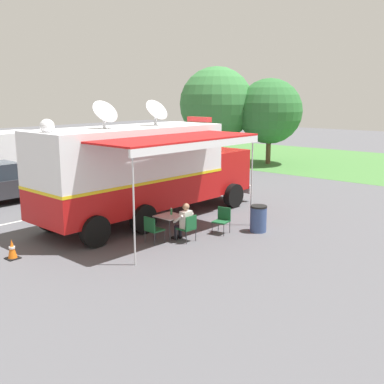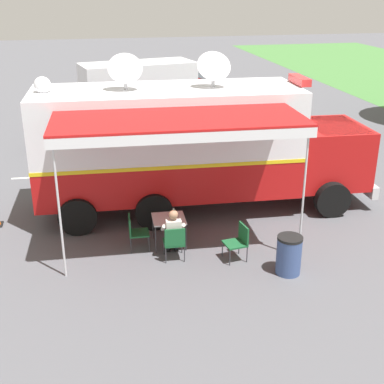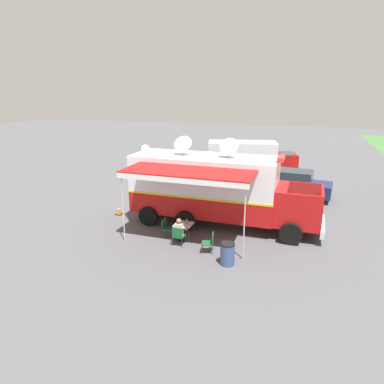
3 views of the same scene
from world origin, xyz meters
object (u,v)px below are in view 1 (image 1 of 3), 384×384
object	(u,v)px
car_far_corner	(119,169)
support_truck	(1,158)
command_truck	(147,168)
trash_bin	(258,219)
folding_chair_beside_table	(152,228)
folding_chair_spare_by_truck	(223,218)
folding_table	(170,217)
traffic_cone	(12,249)
seated_responder	(184,221)
water_bottle	(171,211)
folding_chair_at_table	(188,226)

from	to	relation	value
car_far_corner	support_truck	bearing A→B (deg)	-143.16
command_truck	support_truck	world-z (taller)	command_truck
command_truck	trash_bin	xyz separation A→B (m)	(4.04, 1.33, -1.49)
folding_chair_beside_table	trash_bin	xyz separation A→B (m)	(1.84, 3.27, -0.06)
folding_chair_spare_by_truck	support_truck	bearing A→B (deg)	-178.54
folding_table	traffic_cone	size ratio (longest dim) A/B	1.43
folding_chair_spare_by_truck	folding_chair_beside_table	bearing A→B (deg)	-113.08
folding_chair_beside_table	seated_responder	xyz separation A→B (m)	(0.57, 0.86, 0.14)
support_truck	traffic_cone	bearing A→B (deg)	-27.11
folding_chair_spare_by_truck	support_truck	world-z (taller)	support_truck
water_bottle	support_truck	world-z (taller)	support_truck
folding_chair_at_table	support_truck	bearing A→B (deg)	175.25
folding_table	folding_chair_at_table	world-z (taller)	folding_chair_at_table
water_bottle	command_truck	bearing A→B (deg)	155.47
water_bottle	folding_chair_beside_table	bearing A→B (deg)	-84.43
folding_chair_beside_table	support_truck	size ratio (longest dim) A/B	0.12
folding_chair_beside_table	support_truck	bearing A→B (deg)	171.28
folding_chair_beside_table	seated_responder	bearing A→B (deg)	56.39
folding_chair_at_table	car_far_corner	world-z (taller)	car_far_corner
support_truck	folding_table	bearing A→B (deg)	-5.04
support_truck	water_bottle	bearing A→B (deg)	-4.47
seated_responder	traffic_cone	distance (m)	5.19
folding_chair_at_table	traffic_cone	size ratio (longest dim) A/B	1.50
seated_responder	trash_bin	distance (m)	2.73
trash_bin	car_far_corner	distance (m)	10.21
command_truck	folding_chair_spare_by_truck	distance (m)	3.53
seated_responder	trash_bin	size ratio (longest dim) A/B	1.37
trash_bin	traffic_cone	world-z (taller)	trash_bin
trash_bin	folding_chair_beside_table	bearing A→B (deg)	-119.39
folding_chair_spare_by_truck	seated_responder	world-z (taller)	seated_responder
folding_table	folding_chair_at_table	distance (m)	0.82
folding_chair_beside_table	trash_bin	bearing A→B (deg)	60.61
water_bottle	folding_chair_spare_by_truck	distance (m)	1.78
folding_table	seated_responder	bearing A→B (deg)	0.70
command_truck	seated_responder	xyz separation A→B (m)	(2.76, -1.09, -1.30)
water_bottle	folding_chair_spare_by_truck	xyz separation A→B (m)	(1.10, 1.36, -0.32)
command_truck	trash_bin	distance (m)	4.50
folding_table	water_bottle	world-z (taller)	water_bottle
folding_chair_at_table	folding_chair_beside_table	xyz separation A→B (m)	(-0.76, -0.85, 0.00)
folding_table	water_bottle	distance (m)	0.22
folding_table	folding_chair_at_table	bearing A→B (deg)	-0.00
folding_table	folding_chair_beside_table	distance (m)	0.87
seated_responder	traffic_cone	bearing A→B (deg)	-120.76
traffic_cone	car_far_corner	xyz separation A→B (m)	(-6.00, 9.26, 0.60)
trash_bin	folding_chair_spare_by_truck	bearing A→B (deg)	-132.38
folding_table	folding_chair_beside_table	size ratio (longest dim) A/B	0.96
folding_chair_beside_table	folding_chair_at_table	bearing A→B (deg)	48.25
water_bottle	seated_responder	bearing A→B (deg)	-10.80
command_truck	water_bottle	world-z (taller)	command_truck
folding_chair_beside_table	car_far_corner	world-z (taller)	car_far_corner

